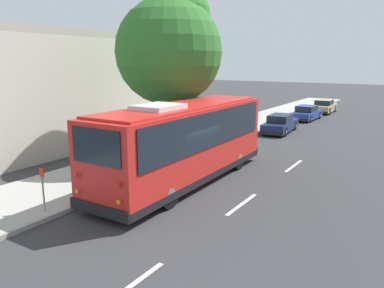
# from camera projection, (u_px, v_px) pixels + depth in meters

# --- Properties ---
(ground_plane) EXTENTS (160.00, 160.00, 0.00)m
(ground_plane) POSITION_uv_depth(u_px,v_px,m) (182.00, 187.00, 15.33)
(ground_plane) COLOR #333335
(sidewalk_slab) EXTENTS (80.00, 4.14, 0.15)m
(sidewalk_slab) POSITION_uv_depth(u_px,v_px,m) (112.00, 170.00, 17.39)
(sidewalk_slab) COLOR #A3A099
(sidewalk_slab) RESTS_ON ground
(curb_strip) EXTENTS (80.00, 0.14, 0.15)m
(curb_strip) POSITION_uv_depth(u_px,v_px,m) (147.00, 178.00, 16.27)
(curb_strip) COLOR gray
(curb_strip) RESTS_ON ground
(shuttle_bus) EXTENTS (10.16, 2.86, 3.48)m
(shuttle_bus) POSITION_uv_depth(u_px,v_px,m) (185.00, 139.00, 15.60)
(shuttle_bus) COLOR red
(shuttle_bus) RESTS_ON ground
(parked_sedan_navy) EXTENTS (4.77, 1.97, 1.29)m
(parked_sedan_navy) POSITION_uv_depth(u_px,v_px,m) (280.00, 124.00, 27.13)
(parked_sedan_navy) COLOR #19234C
(parked_sedan_navy) RESTS_ON ground
(parked_sedan_blue) EXTENTS (4.20, 1.85, 1.26)m
(parked_sedan_blue) POSITION_uv_depth(u_px,v_px,m) (306.00, 113.00, 32.83)
(parked_sedan_blue) COLOR navy
(parked_sedan_blue) RESTS_ON ground
(parked_sedan_tan) EXTENTS (4.45, 1.84, 1.31)m
(parked_sedan_tan) POSITION_uv_depth(u_px,v_px,m) (324.00, 107.00, 37.37)
(parked_sedan_tan) COLOR tan
(parked_sedan_tan) RESTS_ON ground
(street_tree) EXTENTS (5.37, 5.37, 8.85)m
(street_tree) POSITION_uv_depth(u_px,v_px,m) (170.00, 44.00, 18.81)
(street_tree) COLOR brown
(street_tree) RESTS_ON sidewalk_slab
(sign_post_near) EXTENTS (0.06, 0.22, 1.47)m
(sign_post_near) POSITION_uv_depth(u_px,v_px,m) (43.00, 189.00, 12.34)
(sign_post_near) COLOR gray
(sign_post_near) RESTS_ON sidewalk_slab
(sign_post_far) EXTENTS (0.06, 0.06, 1.10)m
(sign_post_far) POSITION_uv_depth(u_px,v_px,m) (76.00, 184.00, 13.49)
(sign_post_far) COLOR gray
(sign_post_far) RESTS_ON sidewalk_slab
(building_backdrop) EXTENTS (18.30, 7.83, 6.74)m
(building_backdrop) POSITION_uv_depth(u_px,v_px,m) (54.00, 92.00, 23.44)
(building_backdrop) COLOR beige
(building_backdrop) RESTS_ON ground
(lane_stripe_behind) EXTENTS (2.40, 0.14, 0.01)m
(lane_stripe_behind) POSITION_uv_depth(u_px,v_px,m) (130.00, 287.00, 8.54)
(lane_stripe_behind) COLOR silver
(lane_stripe_behind) RESTS_ON ground
(lane_stripe_mid) EXTENTS (2.40, 0.14, 0.01)m
(lane_stripe_mid) POSITION_uv_depth(u_px,v_px,m) (242.00, 204.00, 13.48)
(lane_stripe_mid) COLOR silver
(lane_stripe_mid) RESTS_ON ground
(lane_stripe_ahead) EXTENTS (2.40, 0.14, 0.01)m
(lane_stripe_ahead) POSITION_uv_depth(u_px,v_px,m) (294.00, 166.00, 18.43)
(lane_stripe_ahead) COLOR silver
(lane_stripe_ahead) RESTS_ON ground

